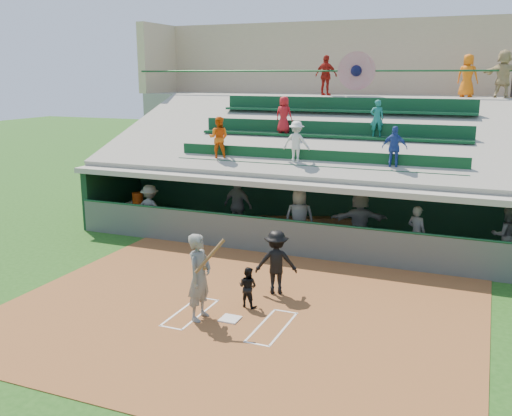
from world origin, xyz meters
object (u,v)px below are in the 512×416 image
at_px(batter_at_plate, 200,277).
at_px(water_cooler, 138,198).
at_px(home_plate, 230,319).
at_px(white_table, 137,213).
at_px(catcher, 248,287).

relative_size(batter_at_plate, water_cooler, 5.07).
height_order(home_plate, water_cooler, water_cooler).
distance_m(batter_at_plate, white_table, 9.20).
bearing_deg(batter_at_plate, white_table, 132.82).
height_order(catcher, white_table, catcher).
bearing_deg(home_plate, water_cooler, 136.11).
bearing_deg(home_plate, batter_at_plate, -163.32).
xyz_separation_m(batter_at_plate, catcher, (0.73, 1.05, -0.51)).
relative_size(home_plate, batter_at_plate, 0.21).
distance_m(batter_at_plate, catcher, 1.38).
bearing_deg(batter_at_plate, home_plate, 16.68).
bearing_deg(batter_at_plate, catcher, 54.99).
bearing_deg(water_cooler, catcher, -39.66).
xyz_separation_m(catcher, water_cooler, (-6.94, 5.75, 0.46)).
distance_m(white_table, water_cooler, 0.57).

